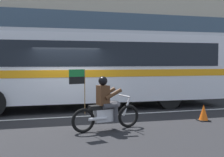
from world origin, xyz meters
The scene contains 7 objects.
ground_plane centered at (0.00, 0.00, 0.00)m, with size 60.00×60.00×0.00m, color black.
sidewalk_curb centered at (0.00, 5.10, 0.07)m, with size 28.00×3.80×0.15m, color #A39E93.
lane_center_stripe centered at (0.00, -0.60, 0.00)m, with size 26.60×0.14×0.01m, color silver.
transit_bus centered at (0.98, 1.19, 1.88)m, with size 11.89×2.90×3.22m.
motorcycle_with_rider centered at (0.79, -2.81, 0.67)m, with size 2.16×0.75×1.78m.
fire_hydrant centered at (-2.26, 4.18, 0.52)m, with size 0.22×0.30×0.75m.
traffic_cone centered at (4.26, -2.44, 0.26)m, with size 0.36×0.36×0.55m.
Camera 1 is at (-1.19, -10.59, 2.00)m, focal length 45.04 mm.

